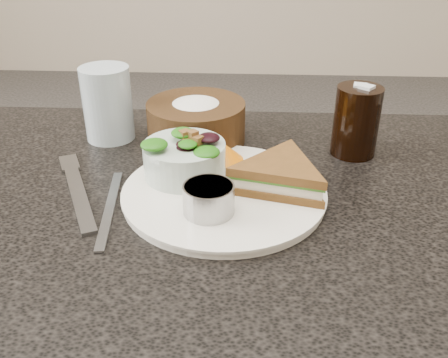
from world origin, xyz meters
The scene contains 10 objects.
dinner_plate centered at (0.00, 0.01, 0.76)m, with size 0.29×0.29×0.01m, color white.
sandwich centered at (0.08, 0.02, 0.78)m, with size 0.16×0.16×0.04m, color brown, non-canonical shape.
salad_bowl centered at (-0.06, 0.06, 0.80)m, with size 0.12×0.12×0.07m, color #AFC3B7, non-canonical shape.
dressing_ramekin centered at (-0.01, -0.05, 0.78)m, with size 0.07×0.07×0.04m, color gray.
orange_wedge centered at (0.00, 0.11, 0.78)m, with size 0.07×0.07×0.03m, color orange.
fork centered at (-0.21, 0.01, 0.75)m, with size 0.02×0.21×0.01m, color gray.
knife centered at (-0.15, -0.03, 0.75)m, with size 0.01×0.20×0.00m, color #91949A.
bread_basket centered at (-0.05, 0.20, 0.80)m, with size 0.17×0.17×0.10m, color #452915, non-canonical shape.
cola_glass centered at (0.21, 0.17, 0.81)m, with size 0.07×0.07×0.13m, color black, non-canonical shape.
water_glass centered at (-0.21, 0.21, 0.81)m, with size 0.08×0.08×0.13m, color #ABBEC8.
Camera 1 is at (0.04, -0.60, 1.12)m, focal length 40.00 mm.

